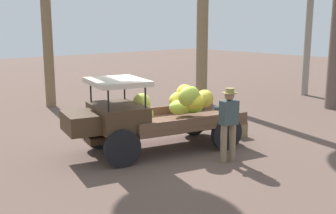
# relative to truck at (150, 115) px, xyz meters

# --- Properties ---
(ground_plane) EXTENTS (60.00, 60.00, 0.00)m
(ground_plane) POSITION_rel_truck_xyz_m (-0.65, -0.10, -0.93)
(ground_plane) COLOR brown
(truck) EXTENTS (4.65, 2.57, 1.87)m
(truck) POSITION_rel_truck_xyz_m (0.00, 0.00, 0.00)
(truck) COLOR #402D1C
(truck) RESTS_ON ground
(farmer) EXTENTS (0.52, 0.49, 1.72)m
(farmer) POSITION_rel_truck_xyz_m (-0.89, 1.77, 0.05)
(farmer) COLOR #816C4F
(farmer) RESTS_ON ground
(wooden_crate) EXTENTS (0.51, 0.57, 0.40)m
(wooden_crate) POSITION_rel_truck_xyz_m (-2.77, 0.49, -0.73)
(wooden_crate) COLOR olive
(wooden_crate) RESTS_ON ground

